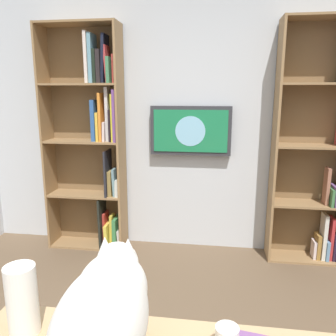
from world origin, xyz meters
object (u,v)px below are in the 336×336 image
Objects in this scene: cat at (105,312)px; paper_towel_roll at (22,300)px; bookshelf_right at (94,139)px; wall_mounted_tv at (191,131)px; bookshelf_left at (326,149)px.

cat is 0.36m from paper_towel_roll.
bookshelf_right reaches higher than wall_mounted_tv.
wall_mounted_tv reaches higher than paper_towel_roll.
bookshelf_right is at bearing -76.34° from paper_towel_roll.
bookshelf_right reaches higher than bookshelf_left.
wall_mounted_tv is 1.23× the size of cat.
bookshelf_left is at bearing -119.61° from cat.
wall_mounted_tv is at bearing -175.13° from bookshelf_right.
cat is (-0.89, 2.34, -0.21)m from bookshelf_right.
wall_mounted_tv is (1.25, -0.09, 0.14)m from bookshelf_left.
bookshelf_left reaches higher than cat.
bookshelf_left is 8.60× the size of paper_towel_roll.
bookshelf_left is at bearing -126.68° from paper_towel_roll.
paper_towel_roll is (-0.55, 2.25, -0.27)m from bookshelf_right.
bookshelf_right is at bearing -69.22° from cat.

